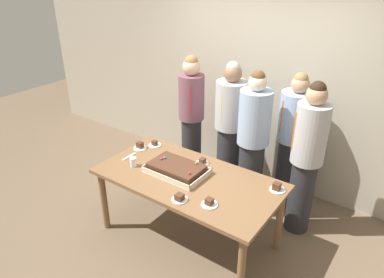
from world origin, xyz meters
name	(u,v)px	position (x,y,z in m)	size (l,w,h in m)	color
ground_plane	(188,237)	(0.00, 0.00, 0.00)	(12.00, 12.00, 0.00)	brown
interior_back_panel	(264,70)	(0.00, 1.60, 1.50)	(8.00, 0.12, 3.00)	#B2A893
party_table	(188,184)	(0.00, 0.00, 0.69)	(1.86, 0.96, 0.77)	brown
sheet_cake	(177,169)	(-0.15, 0.00, 0.82)	(0.61, 0.40, 0.12)	beige
plated_slice_near_left	(202,162)	(-0.03, 0.30, 0.79)	(0.15, 0.15, 0.06)	white
plated_slice_near_right	(277,188)	(0.82, 0.30, 0.80)	(0.15, 0.15, 0.08)	white
plated_slice_far_left	(209,203)	(0.42, -0.26, 0.79)	(0.15, 0.15, 0.07)	white
plated_slice_far_right	(155,144)	(-0.72, 0.33, 0.79)	(0.15, 0.15, 0.06)	white
plated_slice_center_front	(140,146)	(-0.81, 0.17, 0.80)	(0.15, 0.15, 0.08)	white
plated_slice_center_back	(180,198)	(0.17, -0.36, 0.80)	(0.15, 0.15, 0.07)	white
drink_cup_nearest	(133,162)	(-0.60, -0.16, 0.82)	(0.07, 0.07, 0.10)	white
cake_server_utensil	(129,157)	(-0.78, -0.04, 0.78)	(0.03, 0.20, 0.01)	silver
person_serving_front	(307,158)	(0.90, 0.84, 0.90)	(0.33, 0.33, 1.72)	#28282D
person_green_shirt_behind	(230,130)	(-0.11, 1.01, 0.88)	(0.38, 0.38, 1.72)	#28282D
person_striped_tie_right	(191,117)	(-0.69, 1.02, 0.90)	(0.33, 0.33, 1.71)	#28282D
person_far_right_suit	(252,144)	(0.30, 0.80, 0.90)	(0.35, 0.35, 1.73)	#28282D
person_left_edge_reaching	(292,141)	(0.61, 1.21, 0.85)	(0.38, 0.38, 1.67)	#28282D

